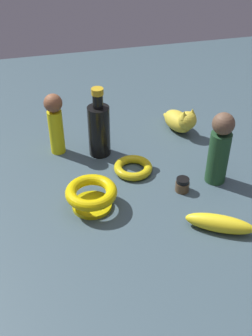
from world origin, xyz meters
The scene contains 9 objects.
ground centered at (0.00, 0.00, 0.00)m, with size 2.00×2.00×0.00m, color #384C56.
bangle centered at (0.04, 0.07, 0.01)m, with size 0.11×0.11×0.02m, color gold.
banana centered at (0.17, -0.20, 0.02)m, with size 0.16×0.04×0.04m, color yellow.
bowl centered at (-0.10, -0.05, 0.04)m, with size 0.13×0.13×0.06m.
person_figure_adult centered at (0.24, -0.03, 0.10)m, with size 0.08×0.08×0.20m.
nail_polish_jar centered at (0.14, -0.05, 0.02)m, with size 0.04×0.04×0.04m.
cat_figurine centered at (0.24, 0.24, 0.04)m, with size 0.09×0.15×0.09m.
bottle_tall centered at (-0.03, 0.18, 0.08)m, with size 0.06×0.06×0.21m.
person_figure_child centered at (-0.15, 0.22, 0.10)m, with size 0.05×0.05×0.19m.
Camera 1 is at (-0.21, -0.82, 0.69)m, focal length 44.11 mm.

